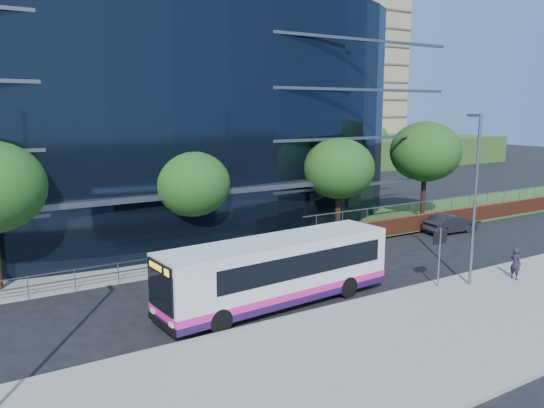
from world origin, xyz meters
TOP-DOWN VIEW (x-y plane):
  - ground at (0.00, 0.00)m, footprint 200.00×200.00m
  - pavement_near at (0.00, -5.00)m, footprint 80.00×8.00m
  - kerb at (0.00, -1.00)m, footprint 80.00×0.25m
  - yellow_line_outer at (0.00, -0.80)m, footprint 80.00×0.08m
  - yellow_line_inner at (0.00, -0.65)m, footprint 80.00×0.08m
  - far_forecourt at (-6.00, 11.00)m, footprint 50.00×8.00m
  - grass_verge at (24.00, 11.00)m, footprint 36.00×8.00m
  - glass_office at (-4.00, 20.85)m, footprint 44.00×23.10m
  - retaining_wall at (20.00, 7.30)m, footprint 34.00×0.40m
  - guard_railings at (-8.00, 7.00)m, footprint 24.00×0.05m
  - apartment_block at (32.00, 57.21)m, footprint 60.00×42.00m
  - street_sign at (4.50, -1.59)m, footprint 0.85×0.09m
  - tree_far_b at (-3.00, 9.50)m, footprint 4.29×4.29m
  - tree_far_c at (7.00, 9.00)m, footprint 4.62×4.62m
  - tree_far_d at (16.00, 10.00)m, footprint 5.28×5.28m
  - tree_dist_e at (24.00, 40.00)m, footprint 4.62×4.62m
  - tree_dist_f at (40.00, 42.00)m, footprint 4.29×4.29m
  - streetlight_east at (6.00, -2.17)m, footprint 0.15×0.77m
  - city_bus at (-2.84, 0.67)m, footprint 10.88×3.25m
  - parked_car at (14.29, 5.92)m, footprint 3.97×1.59m
  - pedestrian at (8.58, -2.79)m, footprint 0.42×0.60m

SIDE VIEW (x-z plane):
  - ground at x=0.00m, z-range 0.00..0.00m
  - yellow_line_outer at x=0.00m, z-range 0.00..0.01m
  - yellow_line_inner at x=0.00m, z-range 0.00..0.01m
  - far_forecourt at x=-6.00m, z-range 0.00..0.10m
  - grass_verge at x=24.00m, z-range 0.00..0.12m
  - pavement_near at x=0.00m, z-range 0.00..0.15m
  - kerb at x=0.00m, z-range 0.00..0.16m
  - retaining_wall at x=20.00m, z-range -0.44..1.67m
  - parked_car at x=14.29m, z-range 0.00..1.28m
  - guard_railings at x=-8.00m, z-range 0.27..1.37m
  - pedestrian at x=8.58m, z-range 0.15..1.72m
  - city_bus at x=-2.84m, z-range 0.09..2.99m
  - street_sign at x=4.50m, z-range 0.75..3.55m
  - tree_far_b at x=-3.00m, z-range 1.19..7.23m
  - tree_dist_f at x=40.00m, z-range 1.19..7.23m
  - streetlight_east at x=6.00m, z-range 0.44..8.44m
  - tree_far_c at x=7.00m, z-range 1.28..7.79m
  - tree_dist_e at x=24.00m, z-range 1.28..7.79m
  - tree_far_d at x=16.00m, z-range 1.47..8.91m
  - glass_office at x=-4.00m, z-range 0.00..16.00m
  - apartment_block at x=32.00m, z-range -3.89..26.11m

